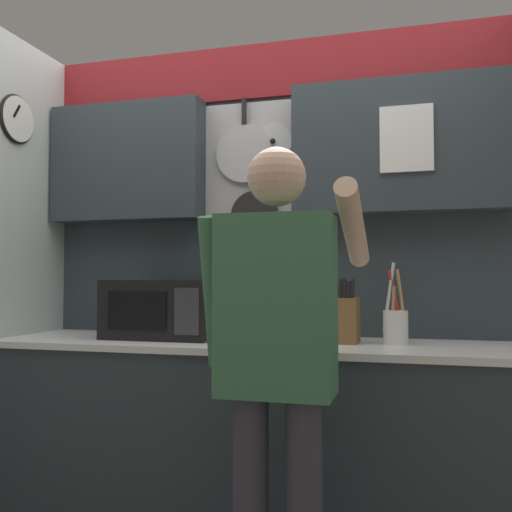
% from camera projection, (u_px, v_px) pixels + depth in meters
% --- Properties ---
extents(base_cabinet_counter, '(2.35, 0.64, 0.90)m').
position_uv_depth(base_cabinet_counter, '(249.00, 442.00, 2.58)').
color(base_cabinet_counter, '#2D383D').
rests_on(base_cabinet_counter, ground_plane).
extents(back_wall_unit, '(2.92, 0.22, 2.40)m').
position_uv_depth(back_wall_unit, '(266.00, 223.00, 2.89)').
color(back_wall_unit, '#2D383D').
rests_on(back_wall_unit, ground_plane).
extents(microwave, '(0.53, 0.39, 0.28)m').
position_uv_depth(microwave, '(166.00, 309.00, 2.75)').
color(microwave, black).
rests_on(microwave, base_cabinet_counter).
extents(knife_block, '(0.12, 0.15, 0.28)m').
position_uv_depth(knife_block, '(346.00, 319.00, 2.52)').
color(knife_block, brown).
rests_on(knife_block, base_cabinet_counter).
extents(utensil_crock, '(0.11, 0.11, 0.36)m').
position_uv_depth(utensil_crock, '(396.00, 325.00, 2.46)').
color(utensil_crock, white).
rests_on(utensil_crock, base_cabinet_counter).
extents(person, '(0.54, 0.61, 1.63)m').
position_uv_depth(person, '(278.00, 344.00, 1.90)').
color(person, '#383842').
rests_on(person, ground_plane).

